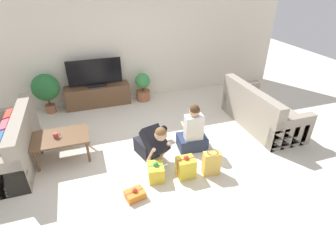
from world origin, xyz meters
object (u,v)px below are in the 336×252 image
Objects in this scene: sofa_left at (8,147)px; person_kneeling at (152,143)px; potted_plant_back_left at (46,88)px; potted_plant_back_right at (143,86)px; coffee_table at (61,139)px; person_sitting at (193,133)px; gift_box_b at (186,167)px; gift_bag_a at (211,163)px; tv_console at (98,96)px; gift_box_c at (156,172)px; dog at (161,134)px; gift_box_a at (135,194)px; sofa_right at (260,112)px; tv at (95,74)px; mug at (56,135)px.

sofa_left is 2.30× the size of person_kneeling.
potted_plant_back_left is 1.14× the size of person_kneeling.
coffee_table is at bearing -134.89° from potted_plant_back_right.
person_sitting reaches higher than gift_box_b.
tv_console is at bearing 114.86° from gift_bag_a.
gift_box_c is at bearing -100.00° from potted_plant_back_right.
coffee_table is at bearing 151.92° from gift_bag_a.
potted_plant_back_right reaches higher than dog.
gift_box_c is (-0.08, -0.50, -0.21)m from person_kneeling.
gift_box_a is 0.72× the size of gift_bag_a.
sofa_right is 3.81m from tv.
gift_bag_a is (0.01, -0.76, -0.12)m from person_sitting.
coffee_table is at bearing 142.64° from person_kneeling.
sofa_right reaches higher than potted_plant_back_right.
person_kneeling is 0.89× the size of person_sitting.
gift_box_b is 2.24m from mug.
sofa_left reaches higher than coffee_table.
potted_plant_back_right is 2.77m from mug.
tv_console is at bearing 101.05° from gift_box_c.
sofa_left and sofa_right have the same top height.
potted_plant_back_left is 2.92m from dog.
coffee_table reaches higher than gift_bag_a.
gift_box_a is 0.77× the size of gift_box_b.
tv_console is 1.67× the size of person_sitting.
tv reaches higher than person_sitting.
sofa_left reaches higher than gift_box_c.
sofa_left is at bearing 34.94° from dog.
gift_box_a is at bearing -138.31° from person_kneeling.
dog is 0.92× the size of gift_box_b.
coffee_table is 0.11m from mug.
coffee_table is at bearing -4.86° from person_sitting.
potted_plant_back_left reaches higher than tv_console.
tv reaches higher than gift_box_a.
gift_box_b is at bearing -73.51° from person_kneeling.
coffee_table is 7.80× the size of mug.
gift_bag_a is at bearing -10.38° from gift_box_b.
person_kneeling is 0.80m from person_sitting.
tv_console is at bearing 2.58° from potted_plant_back_left.
potted_plant_back_left is 4.08m from gift_bag_a.
potted_plant_back_right is at bearing 44.50° from mug.
person_kneeling reaches higher than gift_box_a.
potted_plant_back_left is 3.51m from person_sitting.
person_kneeling is at bearing 99.92° from sofa_right.
dog is (2.09, -1.99, -0.42)m from potted_plant_back_left.
tv is at bearing 56.71° from sofa_right.
tv_console is at bearing -52.41° from person_sitting.
sofa_right is 3.24m from gift_box_a.
potted_plant_back_left is at bearing 99.26° from coffee_table.
person_kneeling is 6.76× the size of mug.
potted_plant_back_right is 2.50m from person_kneeling.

